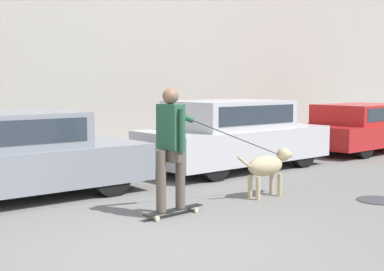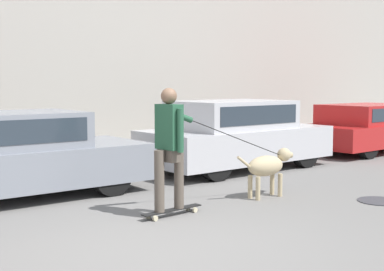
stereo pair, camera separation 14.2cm
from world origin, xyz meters
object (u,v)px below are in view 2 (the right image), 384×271
object	(u,v)px
parked_car_3	(370,128)
dog	(268,166)
skateboarder	(170,143)
parked_car_1	(14,157)
parked_car_2	(236,136)

from	to	relation	value
parked_car_3	dog	world-z (taller)	parked_car_3
dog	skateboarder	distance (m)	1.93
parked_car_1	skateboarder	world-z (taller)	skateboarder
parked_car_1	parked_car_3	xyz separation A→B (m)	(9.10, -0.00, -0.04)
parked_car_3	skateboarder	bearing A→B (deg)	-165.32
parked_car_2	dog	xyz separation A→B (m)	(-1.41, -2.27, -0.20)
parked_car_3	skateboarder	world-z (taller)	skateboarder
parked_car_3	dog	size ratio (longest dim) A/B	3.73
dog	parked_car_2	bearing A→B (deg)	59.84
parked_car_1	parked_car_3	size ratio (longest dim) A/B	0.94
parked_car_1	skateboarder	bearing A→B (deg)	-61.67
parked_car_3	dog	xyz separation A→B (m)	(-6.01, -2.27, -0.12)
dog	parked_car_3	bearing A→B (deg)	22.35
parked_car_1	dog	bearing A→B (deg)	-35.77
skateboarder	dog	bearing A→B (deg)	-2.32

